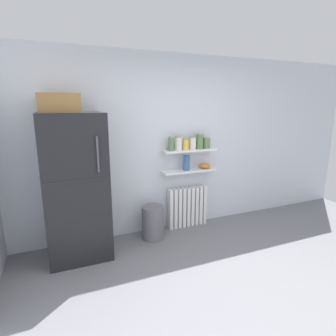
# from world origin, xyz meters

# --- Properties ---
(ground_plane) EXTENTS (7.04, 7.04, 0.00)m
(ground_plane) POSITION_xyz_m (0.00, 0.50, 0.00)
(ground_plane) COLOR slate
(back_wall) EXTENTS (7.04, 0.10, 2.60)m
(back_wall) POSITION_xyz_m (0.00, 2.05, 1.30)
(back_wall) COLOR silver
(back_wall) RESTS_ON ground_plane
(refrigerator) EXTENTS (0.74, 0.68, 2.00)m
(refrigerator) POSITION_xyz_m (-1.32, 1.67, 0.94)
(refrigerator) COLOR black
(refrigerator) RESTS_ON ground_plane
(radiator) EXTENTS (0.64, 0.12, 0.63)m
(radiator) POSITION_xyz_m (0.33, 1.92, 0.31)
(radiator) COLOR white
(radiator) RESTS_ON ground_plane
(wall_shelf_lower) EXTENTS (0.85, 0.22, 0.02)m
(wall_shelf_lower) POSITION_xyz_m (0.33, 1.89, 0.91)
(wall_shelf_lower) COLOR white
(wall_shelf_upper) EXTENTS (0.85, 0.22, 0.02)m
(wall_shelf_upper) POSITION_xyz_m (0.33, 1.89, 1.22)
(wall_shelf_upper) COLOR white
(storage_jar_0) EXTENTS (0.08, 0.08, 0.21)m
(storage_jar_0) POSITION_xyz_m (0.04, 1.89, 1.33)
(storage_jar_0) COLOR #5B7F4C
(storage_jar_0) RESTS_ON wall_shelf_upper
(storage_jar_1) EXTENTS (0.11, 0.11, 0.21)m
(storage_jar_1) POSITION_xyz_m (0.16, 1.89, 1.33)
(storage_jar_1) COLOR silver
(storage_jar_1) RESTS_ON wall_shelf_upper
(storage_jar_2) EXTENTS (0.09, 0.09, 0.17)m
(storage_jar_2) POSITION_xyz_m (0.28, 1.89, 1.31)
(storage_jar_2) COLOR yellow
(storage_jar_2) RESTS_ON wall_shelf_upper
(storage_jar_3) EXTENTS (0.10, 0.10, 0.19)m
(storage_jar_3) POSITION_xyz_m (0.39, 1.89, 1.33)
(storage_jar_3) COLOR silver
(storage_jar_3) RESTS_ON wall_shelf_upper
(storage_jar_4) EXTENTS (0.11, 0.11, 0.23)m
(storage_jar_4) POSITION_xyz_m (0.51, 1.89, 1.35)
(storage_jar_4) COLOR #5B7F4C
(storage_jar_4) RESTS_ON wall_shelf_upper
(storage_jar_5) EXTENTS (0.11, 0.11, 0.17)m
(storage_jar_5) POSITION_xyz_m (0.63, 1.89, 1.32)
(storage_jar_5) COLOR #5B7F4C
(storage_jar_5) RESTS_ON wall_shelf_upper
(vase) EXTENTS (0.10, 0.10, 0.23)m
(vase) POSITION_xyz_m (0.29, 1.89, 1.03)
(vase) COLOR #38609E
(vase) RESTS_ON wall_shelf_lower
(shelf_bowl) EXTENTS (0.17, 0.17, 0.08)m
(shelf_bowl) POSITION_xyz_m (0.62, 1.89, 0.96)
(shelf_bowl) COLOR orange
(shelf_bowl) RESTS_ON wall_shelf_lower
(trash_bin) EXTENTS (0.32, 0.32, 0.48)m
(trash_bin) POSITION_xyz_m (-0.31, 1.72, 0.24)
(trash_bin) COLOR slate
(trash_bin) RESTS_ON ground_plane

